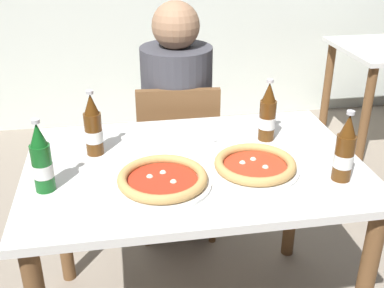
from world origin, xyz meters
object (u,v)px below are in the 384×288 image
at_px(beer_bottle_right, 93,128).
at_px(napkin_with_cutlery, 198,133).
at_px(dining_table_main, 194,190).
at_px(pizza_margherita_near, 163,180).
at_px(beer_bottle_center, 345,151).
at_px(diner_seated, 177,129).
at_px(beer_bottle_left, 268,115).
at_px(beer_bottle_extra, 42,161).
at_px(chair_behind_table, 178,152).
at_px(pizza_marinara_far, 255,166).

relative_size(beer_bottle_right, napkin_with_cutlery, 1.14).
xyz_separation_m(dining_table_main, beer_bottle_right, (-0.35, 0.13, 0.22)).
height_order(pizza_margherita_near, beer_bottle_center, beer_bottle_center).
relative_size(diner_seated, pizza_margherita_near, 3.75).
distance_m(beer_bottle_left, beer_bottle_right, 0.66).
relative_size(dining_table_main, beer_bottle_right, 4.86).
xyz_separation_m(pizza_margherita_near, beer_bottle_extra, (-0.38, 0.04, 0.08)).
relative_size(dining_table_main, chair_behind_table, 1.41).
distance_m(pizza_margherita_near, pizza_marinara_far, 0.33).
distance_m(beer_bottle_center, beer_bottle_right, 0.88).
bearing_deg(beer_bottle_left, beer_bottle_right, -178.96).
distance_m(dining_table_main, napkin_with_cutlery, 0.27).
bearing_deg(pizza_margherita_near, pizza_marinara_far, 7.44).
distance_m(dining_table_main, beer_bottle_center, 0.55).
bearing_deg(beer_bottle_right, diner_seated, 54.13).
distance_m(chair_behind_table, beer_bottle_extra, 0.96).
bearing_deg(napkin_with_cutlery, beer_bottle_extra, -148.98).
bearing_deg(beer_bottle_extra, pizza_margherita_near, -5.83).
bearing_deg(pizza_margherita_near, dining_table_main, 46.61).
height_order(pizza_margherita_near, beer_bottle_extra, beer_bottle_extra).
height_order(dining_table_main, beer_bottle_left, beer_bottle_left).
bearing_deg(beer_bottle_extra, beer_bottle_left, 16.67).
xyz_separation_m(pizza_margherita_near, pizza_marinara_far, (0.33, 0.04, 0.00)).
distance_m(chair_behind_table, beer_bottle_left, 0.66).
xyz_separation_m(chair_behind_table, beer_bottle_center, (0.44, -0.81, 0.37)).
bearing_deg(beer_bottle_extra, napkin_with_cutlery, 31.02).
bearing_deg(pizza_margherita_near, beer_bottle_left, 32.62).
bearing_deg(beer_bottle_right, napkin_with_cutlery, 14.48).
relative_size(chair_behind_table, beer_bottle_right, 3.44).
distance_m(pizza_marinara_far, napkin_with_cutlery, 0.36).
relative_size(pizza_marinara_far, beer_bottle_center, 1.24).
height_order(chair_behind_table, napkin_with_cutlery, chair_behind_table).
bearing_deg(beer_bottle_right, beer_bottle_extra, -123.71).
bearing_deg(beer_bottle_left, pizza_marinara_far, -115.91).
xyz_separation_m(pizza_marinara_far, beer_bottle_right, (-0.55, 0.23, 0.08)).
xyz_separation_m(pizza_marinara_far, beer_bottle_center, (0.27, -0.10, 0.08)).
bearing_deg(beer_bottle_right, beer_bottle_left, 1.04).
bearing_deg(chair_behind_table, dining_table_main, 92.88).
height_order(chair_behind_table, diner_seated, diner_seated).
distance_m(diner_seated, pizza_marinara_far, 0.80).
distance_m(pizza_marinara_far, beer_bottle_center, 0.30).
relative_size(pizza_margherita_near, beer_bottle_left, 1.31).
bearing_deg(pizza_marinara_far, chair_behind_table, 103.77).
height_order(dining_table_main, napkin_with_cutlery, napkin_with_cutlery).
bearing_deg(beer_bottle_center, dining_table_main, 157.09).
bearing_deg(napkin_with_cutlery, beer_bottle_left, -19.93).
xyz_separation_m(diner_seated, beer_bottle_center, (0.44, -0.86, 0.27)).
relative_size(chair_behind_table, pizza_margherita_near, 2.63).
xyz_separation_m(pizza_marinara_far, napkin_with_cutlery, (-0.14, 0.33, -0.02)).
distance_m(pizza_margherita_near, beer_bottle_center, 0.60).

